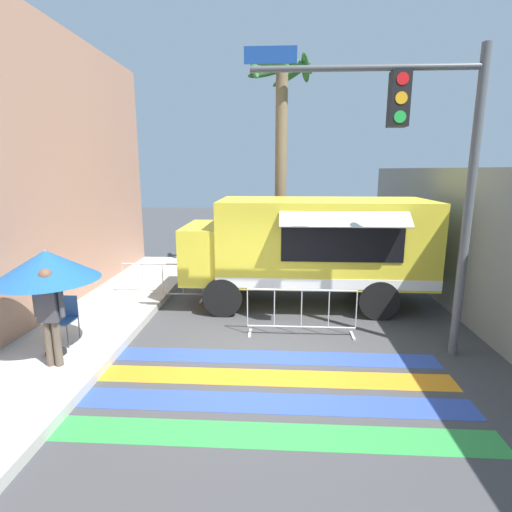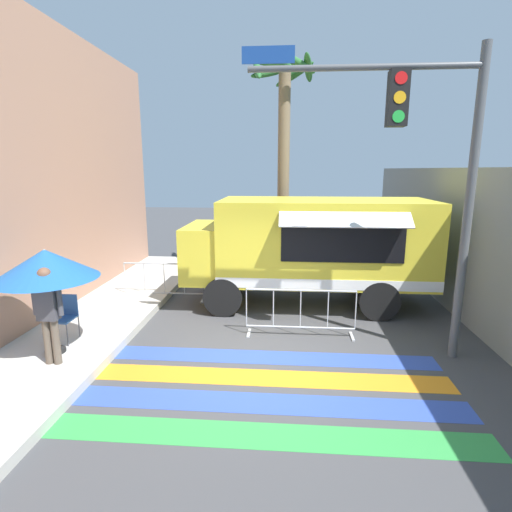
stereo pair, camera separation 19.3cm
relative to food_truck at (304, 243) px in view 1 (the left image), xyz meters
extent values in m
plane|color=#424244|center=(-0.87, -3.36, -1.63)|extent=(60.00, 60.00, 0.00)
cube|color=#B7B5AD|center=(-5.88, -3.36, -1.54)|extent=(4.40, 16.00, 0.17)
cube|color=gray|center=(3.72, -0.36, 0.13)|extent=(0.20, 16.00, 3.53)
cube|color=green|center=(-0.87, -5.48, -1.62)|extent=(6.40, 0.56, 0.01)
cube|color=#334FB2|center=(-0.87, -4.72, -1.62)|extent=(6.40, 0.56, 0.01)
cube|color=orange|center=(-0.87, -3.96, -1.62)|extent=(6.40, 0.56, 0.01)
cube|color=#334FB2|center=(-0.87, -3.20, -1.62)|extent=(6.40, 0.56, 0.01)
cube|color=yellow|center=(0.48, 0.01, 0.09)|extent=(5.25, 2.35, 2.05)
cube|color=yellow|center=(-2.15, 0.01, -0.25)|extent=(1.85, 2.16, 1.39)
cube|color=#1E232D|center=(-3.02, 0.01, 0.10)|extent=(0.06, 1.88, 0.53)
cube|color=black|center=(0.79, -1.18, 0.24)|extent=(2.78, 0.03, 0.92)
cube|color=white|center=(0.79, -1.39, 0.78)|extent=(2.88, 0.43, 0.31)
cube|color=white|center=(0.48, -1.17, -0.76)|extent=(5.25, 0.01, 0.24)
cylinder|color=black|center=(-1.99, -1.07, -1.15)|extent=(0.95, 0.22, 0.95)
cylinder|color=black|center=(-1.99, 1.08, -1.15)|extent=(0.95, 0.22, 0.95)
cylinder|color=black|center=(1.71, -1.07, -1.15)|extent=(0.95, 0.22, 0.95)
cylinder|color=black|center=(1.71, 1.08, -1.15)|extent=(0.95, 0.22, 0.95)
cylinder|color=#515456|center=(2.71, -2.85, 1.14)|extent=(0.16, 0.16, 5.53)
cylinder|color=#515456|center=(0.76, -2.85, 3.53)|extent=(3.90, 0.11, 0.11)
cube|color=black|center=(1.35, -2.88, 3.02)|extent=(0.32, 0.28, 0.90)
cylinder|color=red|center=(1.35, -3.02, 3.32)|extent=(0.20, 0.02, 0.20)
cylinder|color=#F2A519|center=(1.35, -3.02, 3.02)|extent=(0.20, 0.02, 0.20)
cylinder|color=green|center=(1.35, -3.02, 2.72)|extent=(0.20, 0.02, 0.20)
cube|color=navy|center=(-0.84, -2.87, 3.75)|extent=(0.90, 0.02, 0.28)
cylinder|color=black|center=(-4.71, -3.64, -1.42)|extent=(0.36, 0.36, 0.06)
cylinder|color=#B2B2B7|center=(-4.71, -3.64, -0.48)|extent=(0.04, 0.04, 1.94)
cone|color=#1E59A5|center=(-4.71, -3.64, 0.22)|extent=(1.78, 1.78, 0.53)
cylinder|color=#4C4C51|center=(-5.05, -3.38, -1.23)|extent=(0.02, 0.02, 0.44)
cylinder|color=#4C4C51|center=(-4.61, -3.38, -1.23)|extent=(0.02, 0.02, 0.44)
cylinder|color=#4C4C51|center=(-5.05, -2.93, -1.23)|extent=(0.02, 0.02, 0.44)
cylinder|color=#4C4C51|center=(-4.61, -2.93, -1.23)|extent=(0.02, 0.02, 0.44)
cube|color=#2D5999|center=(-4.83, -3.15, -1.00)|extent=(0.47, 0.47, 0.03)
cube|color=#2D5999|center=(-4.83, -2.94, -0.77)|extent=(0.47, 0.03, 0.42)
cylinder|color=brown|center=(-4.56, -4.05, -1.05)|extent=(0.13, 0.13, 0.81)
cylinder|color=brown|center=(-4.41, -4.05, -1.05)|extent=(0.13, 0.13, 0.81)
cube|color=#3F3F47|center=(-4.49, -4.05, -0.32)|extent=(0.34, 0.20, 0.65)
cylinder|color=#3F3F47|center=(-4.71, -4.05, -0.29)|extent=(0.09, 0.09, 0.56)
cylinder|color=#3F3F47|center=(-4.27, -4.05, -0.29)|extent=(0.09, 0.09, 0.56)
sphere|color=brown|center=(-4.49, -4.05, 0.15)|extent=(0.23, 0.23, 0.23)
cylinder|color=#B7BABF|center=(-0.16, -2.12, -0.62)|extent=(2.30, 0.04, 0.04)
cylinder|color=#B7BABF|center=(-0.16, -2.12, -1.44)|extent=(2.30, 0.04, 0.04)
cylinder|color=#B7BABF|center=(-1.31, -2.12, -1.03)|extent=(0.02, 0.02, 0.82)
cylinder|color=#B7BABF|center=(-0.73, -2.12, -1.03)|extent=(0.02, 0.02, 0.82)
cylinder|color=#B7BABF|center=(-0.16, -2.12, -1.03)|extent=(0.02, 0.02, 0.82)
cylinder|color=#B7BABF|center=(0.42, -2.12, -1.03)|extent=(0.02, 0.02, 0.82)
cylinder|color=#B7BABF|center=(0.99, -2.12, -1.03)|extent=(0.02, 0.02, 0.82)
cube|color=#B7BABF|center=(-1.26, -2.12, -1.61)|extent=(0.06, 0.44, 0.03)
cube|color=#B7BABF|center=(0.94, -2.12, -1.61)|extent=(0.06, 0.44, 0.03)
cylinder|color=#B7BABF|center=(-3.77, 0.02, -0.62)|extent=(2.20, 0.04, 0.04)
cylinder|color=#B7BABF|center=(-3.77, 0.02, -1.44)|extent=(2.20, 0.04, 0.04)
cylinder|color=#B7BABF|center=(-4.86, 0.02, -1.03)|extent=(0.02, 0.02, 0.82)
cylinder|color=#B7BABF|center=(-4.31, 0.02, -1.03)|extent=(0.02, 0.02, 0.82)
cylinder|color=#B7BABF|center=(-3.77, 0.02, -1.03)|extent=(0.02, 0.02, 0.82)
cylinder|color=#B7BABF|center=(-3.22, 0.02, -1.03)|extent=(0.02, 0.02, 0.82)
cylinder|color=#B7BABF|center=(-2.67, 0.02, -1.03)|extent=(0.02, 0.02, 0.82)
cube|color=#B7BABF|center=(-4.81, 0.02, -1.61)|extent=(0.06, 0.44, 0.03)
cube|color=#B7BABF|center=(-2.72, 0.02, -1.61)|extent=(0.06, 0.44, 0.03)
cylinder|color=#7A664C|center=(-0.62, 2.84, 1.62)|extent=(0.37, 0.37, 6.50)
sphere|color=#2D6B33|center=(-0.62, 2.84, 5.03)|extent=(0.60, 0.60, 0.60)
ellipsoid|color=#2D6B33|center=(0.08, 2.75, 4.82)|extent=(0.43, 1.41, 0.75)
ellipsoid|color=#2D6B33|center=(-0.32, 3.48, 4.81)|extent=(1.36, 0.79, 0.80)
ellipsoid|color=#2D6B33|center=(-1.11, 3.42, 4.86)|extent=(1.32, 1.17, 0.65)
ellipsoid|color=#2D6B33|center=(-1.44, 2.72, 4.79)|extent=(0.47, 1.61, 0.96)
ellipsoid|color=#2D6B33|center=(-1.05, 2.18, 4.87)|extent=(1.45, 1.08, 0.65)
ellipsoid|color=#2D6B33|center=(-0.23, 2.31, 4.86)|extent=(1.21, 0.97, 0.61)
camera|label=1|loc=(-0.66, -10.18, 1.85)|focal=28.00mm
camera|label=2|loc=(-0.47, -10.16, 1.85)|focal=28.00mm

